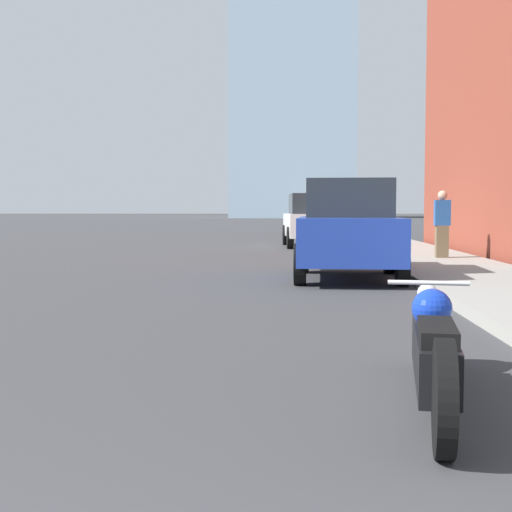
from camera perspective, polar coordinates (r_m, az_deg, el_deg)
sidewalk at (r=40.70m, az=7.48°, el=2.03°), size 2.47×240.00×0.15m
distant_tower at (r=112.53m, az=2.95°, el=18.07°), size 18.03×18.03×58.16m
motorcycle at (r=4.88m, az=14.02°, el=-7.20°), size 0.68×2.64×0.74m
parked_car_blue at (r=13.23m, az=7.42°, el=2.08°), size 2.04×3.94×1.82m
parked_car_white at (r=24.49m, az=4.56°, el=2.87°), size 2.12×4.31×1.82m
parked_car_black at (r=36.69m, az=4.54°, el=3.08°), size 2.02×4.50×1.69m
parked_car_silver at (r=47.58m, az=3.86°, el=3.28°), size 1.98×4.03×1.79m
parked_car_green at (r=57.66m, az=3.75°, el=3.32°), size 1.91×3.96×1.68m
pedestrian at (r=17.27m, az=14.66°, el=2.51°), size 0.36×0.22×1.57m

